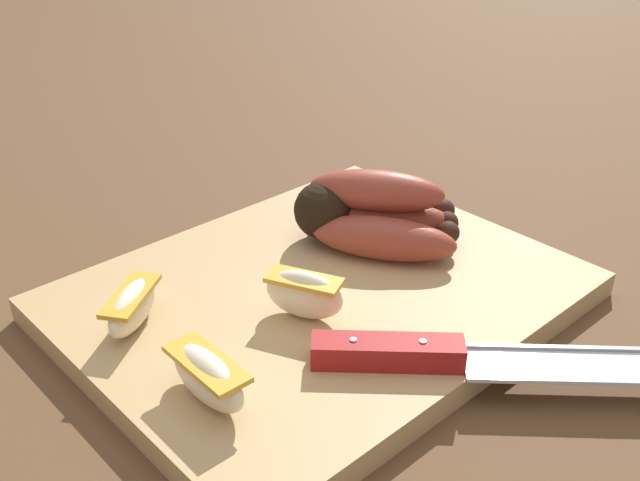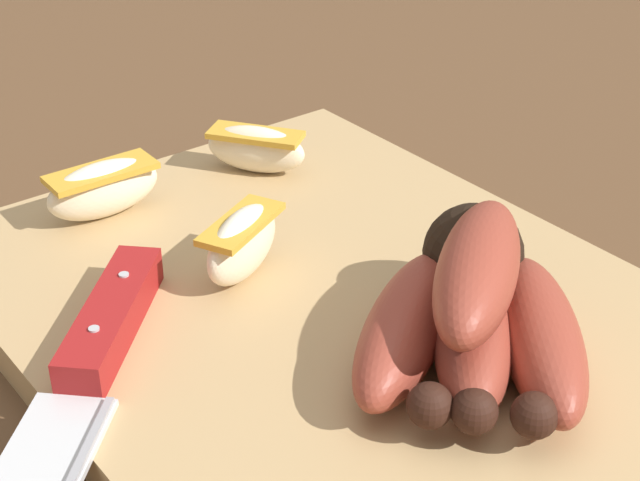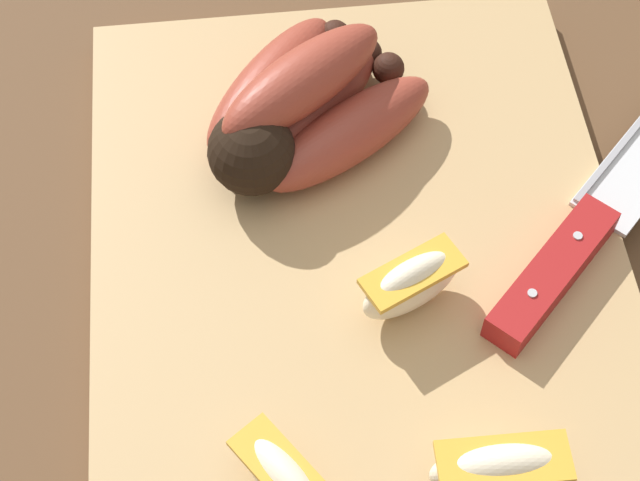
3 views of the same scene
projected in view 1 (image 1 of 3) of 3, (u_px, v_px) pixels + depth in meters
name	position (u px, v px, depth m)	size (l,w,h in m)	color
ground_plane	(335.00, 309.00, 0.58)	(6.00, 6.00, 0.00)	brown
cutting_board	(320.00, 297.00, 0.58)	(0.37, 0.29, 0.02)	tan
banana_bunch	(373.00, 214.00, 0.63)	(0.15, 0.15, 0.06)	black
chefs_knife	(461.00, 357.00, 0.49)	(0.22, 0.22, 0.02)	silver
apple_wedge_near	(208.00, 376.00, 0.45)	(0.03, 0.07, 0.03)	#F4E5C1
apple_wedge_middle	(304.00, 293.00, 0.53)	(0.04, 0.06, 0.04)	#F4E5C1
apple_wedge_far	(132.00, 306.00, 0.52)	(0.06, 0.05, 0.03)	#F4E5C1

